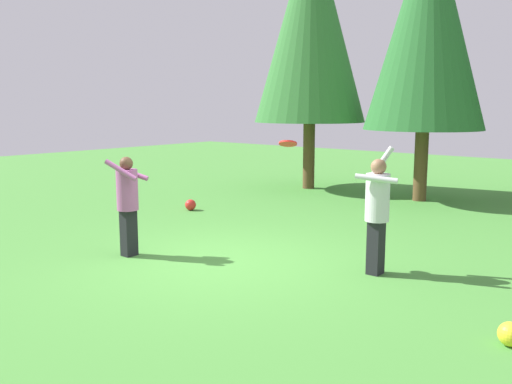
{
  "coord_description": "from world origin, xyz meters",
  "views": [
    {
      "loc": [
        5.77,
        -6.01,
        2.42
      ],
      "look_at": [
        0.22,
        0.61,
        1.05
      ],
      "focal_mm": 39.0,
      "sensor_mm": 36.0,
      "label": 1
    }
  ],
  "objects_px": {
    "person_catcher": "(127,198)",
    "tree_center": "(427,22)",
    "ball_yellow": "(510,334)",
    "ball_red": "(191,205)",
    "tree_left": "(311,22)",
    "frisbee": "(288,144)",
    "person_thrower": "(377,206)"
  },
  "relations": [
    {
      "from": "person_catcher",
      "to": "tree_center",
      "type": "relative_size",
      "value": 0.23
    },
    {
      "from": "ball_yellow",
      "to": "ball_red",
      "type": "bearing_deg",
      "value": 159.33
    },
    {
      "from": "ball_red",
      "to": "ball_yellow",
      "type": "bearing_deg",
      "value": -20.67
    },
    {
      "from": "ball_red",
      "to": "tree_left",
      "type": "relative_size",
      "value": 0.03
    },
    {
      "from": "person_catcher",
      "to": "frisbee",
      "type": "xyz_separation_m",
      "value": [
        2.26,
        1.22,
        0.9
      ]
    },
    {
      "from": "person_thrower",
      "to": "ball_yellow",
      "type": "height_order",
      "value": "person_thrower"
    },
    {
      "from": "person_thrower",
      "to": "ball_red",
      "type": "height_order",
      "value": "person_thrower"
    },
    {
      "from": "person_catcher",
      "to": "ball_yellow",
      "type": "relative_size",
      "value": 6.37
    },
    {
      "from": "person_thrower",
      "to": "ball_red",
      "type": "relative_size",
      "value": 7.26
    },
    {
      "from": "person_thrower",
      "to": "ball_yellow",
      "type": "bearing_deg",
      "value": 129.64
    },
    {
      "from": "tree_left",
      "to": "tree_center",
      "type": "xyz_separation_m",
      "value": [
        3.35,
        0.08,
        -0.29
      ]
    },
    {
      "from": "person_catcher",
      "to": "frisbee",
      "type": "distance_m",
      "value": 2.72
    },
    {
      "from": "person_thrower",
      "to": "tree_left",
      "type": "xyz_separation_m",
      "value": [
        -5.46,
        6.2,
        3.68
      ]
    },
    {
      "from": "person_catcher",
      "to": "ball_red",
      "type": "xyz_separation_m",
      "value": [
        -2.08,
        3.31,
        -0.82
      ]
    },
    {
      "from": "person_catcher",
      "to": "ball_red",
      "type": "relative_size",
      "value": 6.32
    },
    {
      "from": "person_catcher",
      "to": "ball_red",
      "type": "height_order",
      "value": "person_catcher"
    },
    {
      "from": "ball_red",
      "to": "ball_yellow",
      "type": "distance_m",
      "value": 8.33
    },
    {
      "from": "ball_yellow",
      "to": "tree_left",
      "type": "xyz_separation_m",
      "value": [
        -7.66,
        7.5,
        4.55
      ]
    },
    {
      "from": "person_thrower",
      "to": "frisbee",
      "type": "xyz_separation_m",
      "value": [
        -1.25,
        -0.45,
        0.85
      ]
    },
    {
      "from": "person_thrower",
      "to": "person_catcher",
      "type": "height_order",
      "value": "person_thrower"
    },
    {
      "from": "person_catcher",
      "to": "ball_yellow",
      "type": "height_order",
      "value": "person_catcher"
    },
    {
      "from": "tree_left",
      "to": "tree_center",
      "type": "height_order",
      "value": "tree_left"
    },
    {
      "from": "person_thrower",
      "to": "tree_center",
      "type": "bearing_deg",
      "value": -91.31
    },
    {
      "from": "ball_yellow",
      "to": "person_catcher",
      "type": "bearing_deg",
      "value": -176.35
    },
    {
      "from": "person_catcher",
      "to": "tree_center",
      "type": "height_order",
      "value": "tree_center"
    },
    {
      "from": "tree_center",
      "to": "ball_red",
      "type": "bearing_deg",
      "value": -126.88
    },
    {
      "from": "person_catcher",
      "to": "tree_left",
      "type": "height_order",
      "value": "tree_left"
    },
    {
      "from": "ball_red",
      "to": "frisbee",
      "type": "bearing_deg",
      "value": -25.72
    },
    {
      "from": "frisbee",
      "to": "tree_center",
      "type": "xyz_separation_m",
      "value": [
        -0.86,
        6.73,
        2.53
      ]
    },
    {
      "from": "ball_red",
      "to": "ball_yellow",
      "type": "relative_size",
      "value": 1.01
    },
    {
      "from": "frisbee",
      "to": "ball_yellow",
      "type": "height_order",
      "value": "frisbee"
    },
    {
      "from": "person_thrower",
      "to": "tree_left",
      "type": "relative_size",
      "value": 0.25
    }
  ]
}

